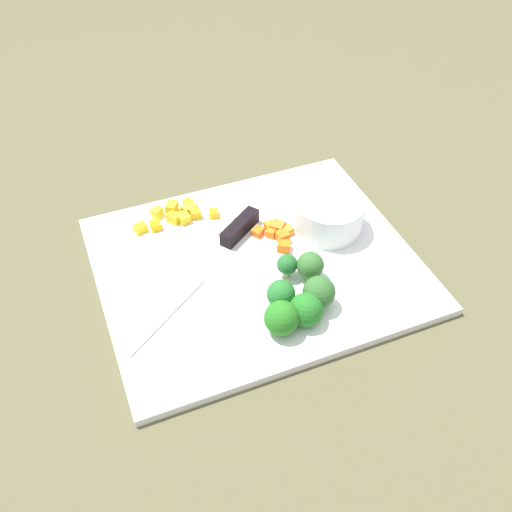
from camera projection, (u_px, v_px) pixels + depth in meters
name	position (u px, v px, depth m)	size (l,w,h in m)	color
ground_plane	(256.00, 267.00, 0.80)	(4.00, 4.00, 0.00)	brown
cutting_board	(256.00, 264.00, 0.80)	(0.43, 0.36, 0.01)	white
prep_bowl	(329.00, 215.00, 0.82)	(0.10, 0.10, 0.05)	white
chef_knife	(223.00, 247.00, 0.80)	(0.25, 0.19, 0.02)	silver
carrot_dice_0	(284.00, 246.00, 0.80)	(0.02, 0.02, 0.01)	orange
carrot_dice_1	(241.00, 222.00, 0.84)	(0.01, 0.02, 0.02)	orange
carrot_dice_2	(277.00, 227.00, 0.83)	(0.02, 0.02, 0.01)	orange
carrot_dice_3	(258.00, 232.00, 0.83)	(0.02, 0.01, 0.01)	orange
carrot_dice_4	(270.00, 226.00, 0.83)	(0.01, 0.01, 0.01)	orange
carrot_dice_5	(271.00, 232.00, 0.82)	(0.01, 0.02, 0.01)	orange
carrot_dice_6	(287.00, 230.00, 0.83)	(0.02, 0.01, 0.01)	orange
carrot_dice_7	(283.00, 237.00, 0.81)	(0.02, 0.02, 0.02)	orange
pepper_dice_0	(172.00, 208.00, 0.86)	(0.02, 0.02, 0.02)	yellow
pepper_dice_1	(157.00, 212.00, 0.85)	(0.01, 0.02, 0.01)	yellow
pepper_dice_2	(196.00, 214.00, 0.85)	(0.01, 0.01, 0.01)	yellow
pepper_dice_3	(214.00, 213.00, 0.86)	(0.01, 0.01, 0.01)	yellow
pepper_dice_4	(156.00, 225.00, 0.84)	(0.02, 0.01, 0.01)	yellow
pepper_dice_5	(174.00, 218.00, 0.85)	(0.02, 0.02, 0.01)	yellow
pepper_dice_6	(189.00, 210.00, 0.86)	(0.02, 0.02, 0.01)	yellow
pepper_dice_7	(188.00, 204.00, 0.87)	(0.01, 0.01, 0.01)	yellow
pepper_dice_8	(140.00, 228.00, 0.83)	(0.02, 0.01, 0.01)	yellow
pepper_dice_9	(184.00, 218.00, 0.85)	(0.02, 0.02, 0.01)	yellow
broccoli_floret_0	(282.00, 318.00, 0.69)	(0.04, 0.04, 0.05)	#8DAE5A
broccoli_floret_1	(284.00, 293.00, 0.72)	(0.04, 0.04, 0.04)	#87C25E
broccoli_floret_2	(310.00, 266.00, 0.75)	(0.04, 0.04, 0.04)	#8EB85C
broccoli_floret_3	(306.00, 310.00, 0.70)	(0.04, 0.04, 0.04)	#7FB75F
broccoli_floret_4	(319.00, 293.00, 0.72)	(0.04, 0.04, 0.05)	#88BF68
broccoli_floret_5	(287.00, 265.00, 0.76)	(0.03, 0.03, 0.04)	#97AD5D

